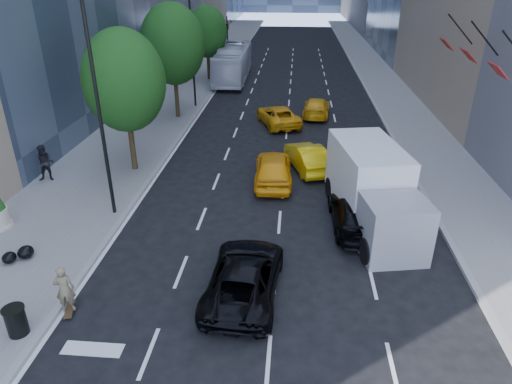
# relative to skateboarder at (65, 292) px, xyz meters

# --- Properties ---
(ground) EXTENTS (160.00, 160.00, 0.00)m
(ground) POSITION_rel_skateboarder_xyz_m (5.60, 2.51, -0.84)
(ground) COLOR black
(ground) RESTS_ON ground
(sidewalk_left) EXTENTS (6.00, 120.00, 0.15)m
(sidewalk_left) POSITION_rel_skateboarder_xyz_m (-3.40, 32.51, -0.76)
(sidewalk_left) COLOR slate
(sidewalk_left) RESTS_ON ground
(sidewalk_right) EXTENTS (4.00, 120.00, 0.15)m
(sidewalk_right) POSITION_rel_skateboarder_xyz_m (15.60, 32.51, -0.76)
(sidewalk_right) COLOR slate
(sidewalk_right) RESTS_ON ground
(lamp_near) EXTENTS (2.13, 0.22, 10.00)m
(lamp_near) POSITION_rel_skateboarder_xyz_m (-0.72, 6.51, 4.98)
(lamp_near) COLOR black
(lamp_near) RESTS_ON sidewalk_left
(lamp_far) EXTENTS (2.13, 0.22, 10.00)m
(lamp_far) POSITION_rel_skateboarder_xyz_m (-0.72, 24.51, 4.98)
(lamp_far) COLOR black
(lamp_far) RESTS_ON sidewalk_left
(tree_near) EXTENTS (4.20, 4.20, 7.46)m
(tree_near) POSITION_rel_skateboarder_xyz_m (-1.60, 11.51, 4.13)
(tree_near) COLOR #312513
(tree_near) RESTS_ON sidewalk_left
(tree_mid) EXTENTS (4.50, 4.50, 7.99)m
(tree_mid) POSITION_rel_skateboarder_xyz_m (-1.60, 21.51, 4.48)
(tree_mid) COLOR #312513
(tree_mid) RESTS_ON sidewalk_left
(tree_far) EXTENTS (3.90, 3.90, 6.92)m
(tree_far) POSITION_rel_skateboarder_xyz_m (-1.60, 34.51, 3.79)
(tree_far) COLOR #312513
(tree_far) RESTS_ON sidewalk_left
(traffic_signal) EXTENTS (2.48, 0.53, 5.20)m
(traffic_signal) POSITION_rel_skateboarder_xyz_m (-0.80, 42.51, 3.40)
(traffic_signal) COLOR black
(traffic_signal) RESTS_ON sidewalk_left
(facade_flags) EXTENTS (1.85, 13.30, 2.05)m
(facade_flags) POSITION_rel_skateboarder_xyz_m (16.24, 12.51, 5.35)
(facade_flags) COLOR black
(facade_flags) RESTS_ON ground
(skateboarder) EXTENTS (0.70, 0.56, 1.67)m
(skateboarder) POSITION_rel_skateboarder_xyz_m (0.00, 0.00, 0.00)
(skateboarder) COLOR olive
(skateboarder) RESTS_ON ground
(black_sedan_lincoln) EXTENTS (2.63, 5.18, 1.40)m
(black_sedan_lincoln) POSITION_rel_skateboarder_xyz_m (5.59, 1.51, -0.13)
(black_sedan_lincoln) COLOR black
(black_sedan_lincoln) RESTS_ON ground
(black_sedan_mercedes) EXTENTS (2.10, 4.77, 1.36)m
(black_sedan_mercedes) POSITION_rel_skateboarder_xyz_m (9.80, 6.34, -0.15)
(black_sedan_mercedes) COLOR black
(black_sedan_mercedes) RESTS_ON ground
(taxi_a) EXTENTS (2.10, 4.81, 1.61)m
(taxi_a) POSITION_rel_skateboarder_xyz_m (6.10, 10.68, -0.03)
(taxi_a) COLOR #F89F0D
(taxi_a) RESTS_ON ground
(taxi_b) EXTENTS (2.76, 4.60, 1.43)m
(taxi_b) POSITION_rel_skateboarder_xyz_m (7.89, 12.61, -0.12)
(taxi_b) COLOR yellow
(taxi_b) RESTS_ON ground
(taxi_c) EXTENTS (3.73, 5.36, 1.36)m
(taxi_c) POSITION_rel_skateboarder_xyz_m (5.94, 20.51, -0.16)
(taxi_c) COLOR orange
(taxi_c) RESTS_ON ground
(taxi_d) EXTENTS (2.28, 4.72, 1.33)m
(taxi_d) POSITION_rel_skateboarder_xyz_m (8.73, 23.01, -0.17)
(taxi_d) COLOR #F4AD0C
(taxi_d) RESTS_ON ground
(city_bus) EXTENTS (2.92, 11.78, 3.27)m
(city_bus) POSITION_rel_skateboarder_xyz_m (0.80, 34.92, 0.80)
(city_bus) COLOR white
(city_bus) RESTS_ON ground
(box_truck) EXTENTS (3.70, 7.22, 3.29)m
(box_truck) POSITION_rel_skateboarder_xyz_m (10.54, 6.81, 0.84)
(box_truck) COLOR white
(box_truck) RESTS_ON ground
(pedestrian_a) EXTENTS (1.06, 0.90, 1.92)m
(pedestrian_a) POSITION_rel_skateboarder_xyz_m (-5.60, 9.58, 0.27)
(pedestrian_a) COLOR black
(pedestrian_a) RESTS_ON sidewalk_left
(pedestrian_b) EXTENTS (1.09, 0.56, 1.78)m
(pedestrian_b) POSITION_rel_skateboarder_xyz_m (-5.05, 19.96, 0.20)
(pedestrian_b) COLOR black
(pedestrian_b) RESTS_ON sidewalk_left
(trash_can) EXTENTS (0.60, 0.60, 0.90)m
(trash_can) POSITION_rel_skateboarder_xyz_m (-1.00, -1.18, -0.23)
(trash_can) COLOR black
(trash_can) RESTS_ON sidewalk_left
(garbage_bags) EXTENTS (0.99, 0.96, 0.49)m
(garbage_bags) POSITION_rel_skateboarder_xyz_m (-3.11, 2.54, -0.45)
(garbage_bags) COLOR black
(garbage_bags) RESTS_ON sidewalk_left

